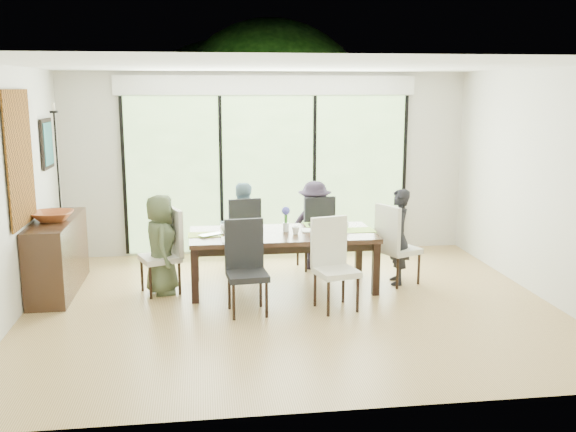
{
  "coord_description": "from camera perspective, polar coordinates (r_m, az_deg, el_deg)",
  "views": [
    {
      "loc": [
        -0.98,
        -6.99,
        2.47
      ],
      "look_at": [
        0.0,
        0.25,
        1.0
      ],
      "focal_mm": 40.0,
      "sensor_mm": 36.0,
      "label": 1
    }
  ],
  "objects": [
    {
      "name": "placemat_paper",
      "position": [
        7.57,
        -4.35,
        -2.08
      ],
      "size": [
        0.42,
        0.3,
        0.01
      ],
      "primitive_type": "cube",
      "color": "white",
      "rests_on": "table_top"
    },
    {
      "name": "chair_far_right",
      "position": [
        8.86,
        2.34,
        -1.36
      ],
      "size": [
        0.5,
        0.5,
        1.04
      ],
      "primitive_type": null,
      "rotation": [
        0.0,
        0.0,
        3.31
      ],
      "color": "black",
      "rests_on": "floor"
    },
    {
      "name": "table_leg_bl",
      "position": [
        8.37,
        -8.24,
        -3.6
      ],
      "size": [
        0.09,
        0.09,
        0.65
      ],
      "primitive_type": "cube",
      "color": "black",
      "rests_on": "floor"
    },
    {
      "name": "book",
      "position": [
        8.0,
        1.23,
        -1.29
      ],
      "size": [
        0.17,
        0.23,
        0.02
      ],
      "primitive_type": "imported",
      "rotation": [
        0.0,
        0.0,
        -0.09
      ],
      "color": "white",
      "rests_on": "table_top"
    },
    {
      "name": "placemat_far_l",
      "position": [
        8.26,
        -3.95,
        -0.94
      ],
      "size": [
        0.42,
        0.3,
        0.01
      ],
      "primitive_type": "cube",
      "color": "#91B23F",
      "rests_on": "table_top"
    },
    {
      "name": "floor",
      "position": [
        7.48,
        0.26,
        -7.95
      ],
      "size": [
        6.0,
        5.0,
        0.01
      ],
      "primitive_type": "cube",
      "color": "olive",
      "rests_on": "ground"
    },
    {
      "name": "tapestry",
      "position": [
        7.69,
        -22.73,
        4.75
      ],
      "size": [
        0.02,
        1.0,
        1.5
      ],
      "primitive_type": "cube",
      "color": "brown",
      "rests_on": "wall_left"
    },
    {
      "name": "glass_doors",
      "position": [
        9.6,
        -1.78,
        3.76
      ],
      "size": [
        4.2,
        0.02,
        2.3
      ],
      "primitive_type": "cube",
      "color": "#598C3F",
      "rests_on": "wall_back"
    },
    {
      "name": "table_leg_br",
      "position": [
        8.61,
        6.3,
        -3.12
      ],
      "size": [
        0.09,
        0.09,
        0.65
      ],
      "primitive_type": "cube",
      "color": "black",
      "rests_on": "floor"
    },
    {
      "name": "person_right_end",
      "position": [
        8.25,
        9.76,
        -1.83
      ],
      "size": [
        0.44,
        0.61,
        1.22
      ],
      "primitive_type": "imported",
      "rotation": [
        0.0,
        0.0,
        -1.71
      ],
      "color": "black",
      "rests_on": "floor"
    },
    {
      "name": "platter_snacks",
      "position": [
        7.57,
        -4.35,
        -1.85
      ],
      "size": [
        0.19,
        0.19,
        0.01
      ],
      "primitive_type": "cube",
      "color": "#D95C19",
      "rests_on": "table_top"
    },
    {
      "name": "foliage_far",
      "position": [
        13.52,
        -6.13,
        7.69
      ],
      "size": [
        3.6,
        3.6,
        3.6
      ],
      "primitive_type": "sphere",
      "color": "#14380F",
      "rests_on": "ground"
    },
    {
      "name": "person_far_left",
      "position": [
        8.7,
        -4.13,
        -1.0
      ],
      "size": [
        0.6,
        0.41,
        1.22
      ],
      "primitive_type": "imported",
      "rotation": [
        0.0,
        0.0,
        3.24
      ],
      "color": "#7192A3",
      "rests_on": "floor"
    },
    {
      "name": "bowl",
      "position": [
        8.15,
        -20.18,
        -0.02
      ],
      "size": [
        0.48,
        0.48,
        0.12
      ],
      "primitive_type": "imported",
      "color": "brown",
      "rests_on": "sideboard"
    },
    {
      "name": "deck",
      "position": [
        10.74,
        -2.25,
        -2.22
      ],
      "size": [
        6.0,
        1.8,
        0.1
      ],
      "primitive_type": "cube",
      "color": "#4E3D21",
      "rests_on": "ground"
    },
    {
      "name": "table_leg_fr",
      "position": [
        7.81,
        7.82,
        -4.67
      ],
      "size": [
        0.09,
        0.09,
        0.65
      ],
      "primitive_type": "cube",
      "color": "black",
      "rests_on": "floor"
    },
    {
      "name": "wall_right",
      "position": [
        8.13,
        21.81,
        2.64
      ],
      "size": [
        0.02,
        5.0,
        2.7
      ],
      "primitive_type": "cube",
      "color": "beige",
      "rests_on": "floor"
    },
    {
      "name": "table_top",
      "position": [
        7.92,
        -0.5,
        -1.68
      ],
      "size": [
        2.27,
        1.04,
        0.06
      ],
      "primitive_type": "cube",
      "color": "black",
      "rests_on": "floor"
    },
    {
      "name": "mullion_c",
      "position": [
        9.68,
        2.36,
        3.82
      ],
      "size": [
        0.05,
        0.04,
        2.3
      ],
      "primitive_type": "cube",
      "color": "black",
      "rests_on": "wall_back"
    },
    {
      "name": "tablet_far_l",
      "position": [
        8.22,
        -3.23,
        -0.94
      ],
      "size": [
        0.25,
        0.17,
        0.01
      ],
      "primitive_type": "cube",
      "color": "black",
      "rests_on": "table_top"
    },
    {
      "name": "cup_a",
      "position": [
        8.0,
        -5.62,
        -1.07
      ],
      "size": [
        0.15,
        0.15,
        0.09
      ],
      "primitive_type": "imported",
      "rotation": [
        0.0,
        0.0,
        0.36
      ],
      "color": "white",
      "rests_on": "table_top"
    },
    {
      "name": "rail_top",
      "position": [
        11.4,
        -2.66,
        1.65
      ],
      "size": [
        6.0,
        0.08,
        0.06
      ],
      "primitive_type": "cube",
      "color": "brown",
      "rests_on": "deck"
    },
    {
      "name": "candlestick_base",
      "position": [
        8.58,
        -19.54,
        0.32
      ],
      "size": [
        0.1,
        0.1,
        0.04
      ],
      "primitive_type": "cylinder",
      "color": "black",
      "rests_on": "sideboard"
    },
    {
      "name": "candle",
      "position": [
        8.45,
        -20.13,
        9.09
      ],
      "size": [
        0.04,
        0.04,
        0.1
      ],
      "primitive_type": "cylinder",
      "color": "silver",
      "rests_on": "sideboard"
    },
    {
      "name": "wall_left",
      "position": [
        7.37,
        -23.61,
        1.67
      ],
      "size": [
        0.02,
        5.0,
        2.7
      ],
      "primitive_type": "cube",
      "color": "silver",
      "rests_on": "floor"
    },
    {
      "name": "mullion_b",
      "position": [
        9.54,
        -5.97,
        3.66
      ],
      "size": [
        0.05,
        0.04,
        2.3
      ],
      "primitive_type": "cube",
      "color": "black",
      "rests_on": "wall_back"
    },
    {
      "name": "chair_far_left",
      "position": [
        8.74,
        -4.13,
        -1.55
      ],
      "size": [
        0.5,
        0.5,
        1.04
      ],
      "primitive_type": null,
      "rotation": [
        0.0,
        0.0,
        3.3
      ],
      "color": "black",
      "rests_on": "floor"
    },
    {
      "name": "sideboard",
      "position": [
        8.35,
        -19.8,
        -3.31
      ],
      "size": [
        0.45,
        1.6,
        0.9
      ],
      "primitive_type": "cube",
      "color": "black",
      "rests_on": "floor"
    },
    {
      "name": "tablet_far_r",
      "position": [
        8.33,
        2.61,
        -0.78
      ],
      "size": [
        0.23,
        0.16,
        0.01
      ],
      "primitive_type": "cube",
      "color": "black",
      "rests_on": "table_top"
    },
    {
      "name": "mullion_d",
      "position": [
        10.02,
        10.28,
        3.9
      ],
      "size": [
        0.05,
        0.04,
        2.3
      ],
      "primitive_type": "cube",
      "color": "black",
      "rests_on": "wall_back"
    },
    {
      "name": "candlestick_shaft",
      "position": [
        8.49,
        -19.82,
        4.5
      ],
      "size": [
        0.02,
        0.02,
        1.25
      ],
      "primitive_type": "cylinder",
      "color": "black",
      "rests_on": "sideboard"
    },
    {
      "name": "cup_c",
      "position": [
        8.14,
        5.01,
        -0.84
      ],
      "size": [
        0.16,
        0.16,
        0.09
      ],
      "primitive_type": "imported",
      "rotation": [
        0.0,
        0.0,
        3.73
      ],
      "color": "white",
      "rests_on": "table_top"
    },
    {
      "name": "cup_b",
      "position": [
        7.83,
        0.68,
        -1.3
      ],
      "size": [
        0.13,
        0.13,
        0.09
      ],
      "primitive_type": "imported",
      "rotation": [
        0.0,
        0.0,
        2.07
      ],
      "color": "white",
      "rests_on": "table_top"
    },
    {
      "name": "foliage_mid",
      "position": [
        12.88,
        -1.56,
        8.37
      ],
      "size": [
        4.0,
        4.0,
        4.0
      ],
      "primitive_type": "sphere",
      "color": "#14380F",
      "rests_on": "ground"
    },
    {
      "name": "laptop",
      "position": [
        7.76,
        -6.65,
        -1.73
      ],
      "size": [
        0.37,
        0.33,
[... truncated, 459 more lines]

